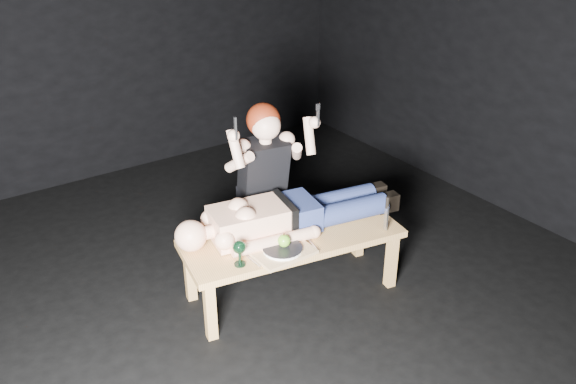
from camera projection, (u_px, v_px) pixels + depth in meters
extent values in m
plane|color=black|center=(247.00, 302.00, 4.01)|extent=(5.00, 5.00, 0.00)
plane|color=black|center=(91.00, 14.00, 5.14)|extent=(5.00, 0.00, 5.00)
cube|color=tan|center=(292.00, 264.00, 4.01)|extent=(1.51, 0.79, 0.45)
cube|color=tan|center=(283.00, 252.00, 3.71)|extent=(0.37, 0.27, 0.02)
cylinder|color=white|center=(282.00, 249.00, 3.70)|extent=(0.25, 0.25, 0.02)
sphere|color=#5BA720|center=(284.00, 241.00, 3.69)|extent=(0.08, 0.08, 0.08)
cube|color=#B2B2B7|center=(253.00, 261.00, 3.63)|extent=(0.02, 0.15, 0.01)
cube|color=#B2B2B7|center=(313.00, 245.00, 3.79)|extent=(0.05, 0.15, 0.01)
cube|color=#B2B2B7|center=(298.00, 244.00, 3.81)|extent=(0.11, 0.13, 0.01)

